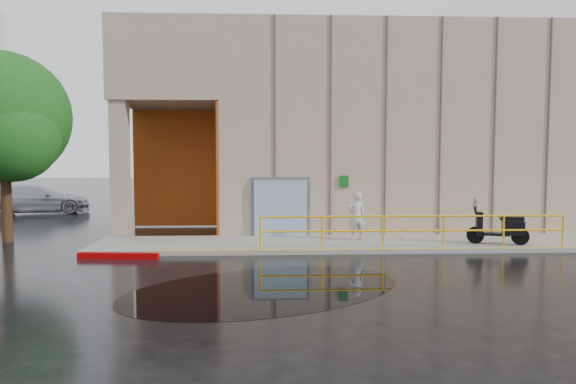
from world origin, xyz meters
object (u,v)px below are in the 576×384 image
object	(u,v)px
scooter	(499,218)
red_curb	(118,256)
car_c	(37,199)
person	(357,216)
tree_near	(5,122)

from	to	relation	value
scooter	red_curb	size ratio (longest dim) A/B	0.82
scooter	car_c	bearing A→B (deg)	165.89
person	car_c	xyz separation A→B (m)	(-15.07, 10.09, -0.23)
red_curb	tree_near	bearing A→B (deg)	146.50
scooter	tree_near	bearing A→B (deg)	-170.98
scooter	red_curb	bearing A→B (deg)	-158.97
tree_near	car_c	bearing A→B (deg)	108.37
red_curb	car_c	world-z (taller)	car_c
scooter	tree_near	world-z (taller)	tree_near
person	car_c	world-z (taller)	person
red_curb	tree_near	distance (m)	6.85
person	scooter	world-z (taller)	person
scooter	car_c	xyz separation A→B (m)	(-19.53, 11.14, -0.25)
person	car_c	size ratio (longest dim) A/B	0.32
car_c	scooter	bearing A→B (deg)	-135.81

